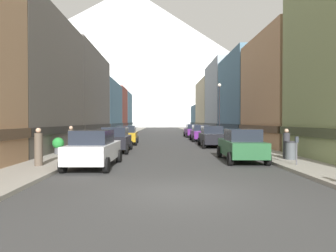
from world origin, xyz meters
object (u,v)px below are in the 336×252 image
at_px(potted_plant_1, 58,144).
at_px(potted_plant_0, 240,137).
at_px(pedestrian_2, 39,148).
at_px(car_left_1, 116,139).
at_px(car_left_2, 127,135).
at_px(car_right_3, 192,131).
at_px(parking_meter_near, 297,146).
at_px(car_right_0, 241,145).
at_px(pedestrian_0, 71,141).
at_px(streetlamp_right, 219,103).
at_px(car_right_2, 200,133).
at_px(pedestrian_1, 286,145).
at_px(car_left_0, 94,148).
at_px(car_right_1, 212,136).
at_px(trash_bin_right, 290,150).

bearing_deg(potted_plant_1, potted_plant_0, 33.68).
bearing_deg(pedestrian_2, car_left_1, 71.66).
bearing_deg(car_left_2, potted_plant_0, -1.52).
distance_m(car_right_3, parking_meter_near, 26.92).
relative_size(car_right_0, pedestrian_0, 2.55).
bearing_deg(car_right_0, streetlamp_right, 83.58).
relative_size(car_right_2, potted_plant_1, 4.26).
distance_m(car_left_1, pedestrian_1, 11.32).
xyz_separation_m(car_left_1, streetlamp_right, (9.15, 8.68, 3.09)).
height_order(car_left_2, streetlamp_right, streetlamp_right).
height_order(parking_meter_near, streetlamp_right, streetlamp_right).
relative_size(pedestrian_1, pedestrian_2, 0.94).
distance_m(parking_meter_near, potted_plant_1, 13.68).
distance_m(car_left_0, pedestrian_0, 5.23).
distance_m(car_right_0, pedestrian_1, 2.45).
distance_m(car_left_2, potted_plant_0, 10.80).
relative_size(car_left_2, parking_meter_near, 3.35).
bearing_deg(pedestrian_1, pedestrian_2, -170.07).
relative_size(car_left_2, pedestrian_2, 2.56).
xyz_separation_m(car_right_1, parking_meter_near, (1.95, -11.59, 0.11)).
height_order(car_left_1, parking_meter_near, car_left_1).
distance_m(trash_bin_right, potted_plant_1, 13.67).
height_order(pedestrian_0, pedestrian_2, pedestrian_0).
distance_m(car_right_0, trash_bin_right, 2.59).
bearing_deg(car_right_1, potted_plant_1, -148.40).
height_order(car_right_2, potted_plant_1, car_right_2).
height_order(car_right_3, parking_meter_near, car_right_3).
relative_size(pedestrian_2, streetlamp_right, 0.30).
bearing_deg(car_right_0, parking_meter_near, -50.63).
xyz_separation_m(car_left_0, car_left_2, (0.00, 14.08, 0.00)).
distance_m(car_left_2, car_right_0, 14.36).
relative_size(potted_plant_0, potted_plant_1, 0.97).
height_order(car_left_2, car_right_0, same).
bearing_deg(parking_meter_near, car_left_0, 177.09).
xyz_separation_m(car_right_2, pedestrian_1, (2.45, -16.57, 0.00)).
xyz_separation_m(car_right_3, pedestrian_1, (2.45, -24.56, 0.00)).
relative_size(car_left_1, trash_bin_right, 4.51).
relative_size(trash_bin_right, potted_plant_0, 0.98).
relative_size(car_right_1, parking_meter_near, 3.33).
bearing_deg(car_right_1, car_right_0, -90.02).
distance_m(pedestrian_0, streetlamp_right, 16.31).
bearing_deg(car_right_3, potted_plant_1, -116.25).
distance_m(pedestrian_1, pedestrian_2, 12.69).
bearing_deg(pedestrian_1, parking_meter_near, -102.33).
height_order(car_right_1, pedestrian_0, pedestrian_0).
bearing_deg(pedestrian_2, car_left_0, 8.98).
xyz_separation_m(car_left_0, potted_plant_1, (-3.20, 4.46, -0.16)).
bearing_deg(pedestrian_1, car_left_0, -169.83).
bearing_deg(car_left_1, car_left_2, 89.99).
bearing_deg(parking_meter_near, potted_plant_1, 158.79).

